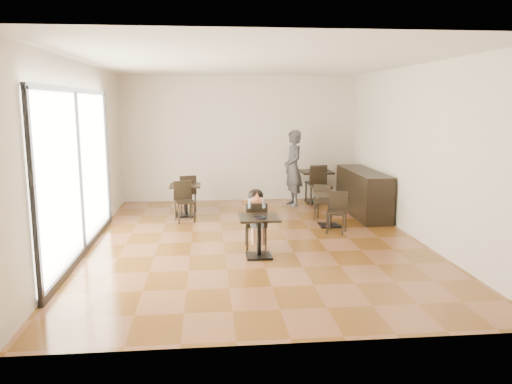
{
  "coord_description": "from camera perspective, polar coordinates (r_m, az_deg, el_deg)",
  "views": [
    {
      "loc": [
        -0.86,
        -8.84,
        2.5
      ],
      "look_at": [
        -0.03,
        -0.48,
        1.0
      ],
      "focal_mm": 35.0,
      "sensor_mm": 36.0,
      "label": 1
    }
  ],
  "objects": [
    {
      "name": "floor",
      "position": [
        9.23,
        -0.08,
        -5.6
      ],
      "size": [
        6.0,
        8.0,
        0.01
      ],
      "primitive_type": "cube",
      "color": "brown",
      "rests_on": "ground"
    },
    {
      "name": "plate",
      "position": [
        8.02,
        0.42,
        -2.93
      ],
      "size": [
        0.23,
        0.23,
        0.01
      ],
      "primitive_type": "cylinder",
      "color": "black",
      "rests_on": "child_table"
    },
    {
      "name": "cafe_table_left",
      "position": [
        11.27,
        -8.04,
        -0.95
      ],
      "size": [
        0.84,
        0.84,
        0.71
      ],
      "primitive_type": null,
      "rotation": [
        0.0,
        0.0,
        0.28
      ],
      "color": "black",
      "rests_on": "floor"
    },
    {
      "name": "child_table",
      "position": [
        8.2,
        0.35,
        -5.15
      ],
      "size": [
        0.65,
        0.65,
        0.68
      ],
      "primitive_type": null,
      "color": "black",
      "rests_on": "floor"
    },
    {
      "name": "cafe_table_back",
      "position": [
        12.76,
        6.88,
        0.59
      ],
      "size": [
        0.88,
        0.88,
        0.81
      ],
      "primitive_type": null,
      "rotation": [
        0.0,
        0.0,
        0.16
      ],
      "color": "black",
      "rests_on": "floor"
    },
    {
      "name": "chair_mid_a",
      "position": [
        10.85,
        7.72,
        -1.13
      ],
      "size": [
        0.48,
        0.48,
        0.8
      ],
      "primitive_type": null,
      "rotation": [
        0.0,
        0.0,
        2.71
      ],
      "color": "black",
      "rests_on": "floor"
    },
    {
      "name": "cafe_table_mid",
      "position": [
        10.34,
        8.41,
        -2.09
      ],
      "size": [
        0.83,
        0.83,
        0.67
      ],
      "primitive_type": null,
      "rotation": [
        0.0,
        0.0,
        -0.43
      ],
      "color": "black",
      "rests_on": "floor"
    },
    {
      "name": "wall_front",
      "position": [
        5.0,
        4.38,
        -0.28
      ],
      "size": [
        6.0,
        0.01,
        3.2
      ],
      "primitive_type": "cube",
      "color": "beige",
      "rests_on": "floor"
    },
    {
      "name": "adult_patron",
      "position": [
        12.26,
        4.26,
        2.73
      ],
      "size": [
        0.55,
        0.74,
        1.86
      ],
      "primitive_type": "imported",
      "rotation": [
        0.0,
        0.0,
        -1.41
      ],
      "color": "#3F3E44",
      "rests_on": "floor"
    },
    {
      "name": "pizza_slice",
      "position": [
        8.42,
        0.09,
        -0.86
      ],
      "size": [
        0.24,
        0.18,
        0.06
      ],
      "primitive_type": null,
      "color": "tan",
      "rests_on": "child"
    },
    {
      "name": "chair_left_b",
      "position": [
        10.72,
        -8.17,
        -1.13
      ],
      "size": [
        0.48,
        0.48,
        0.86
      ],
      "primitive_type": null,
      "rotation": [
        0.0,
        0.0,
        0.28
      ],
      "color": "black",
      "rests_on": "floor"
    },
    {
      "name": "ceiling",
      "position": [
        8.91,
        -0.08,
        14.62
      ],
      "size": [
        6.0,
        8.0,
        0.01
      ],
      "primitive_type": "cube",
      "color": "white",
      "rests_on": "floor"
    },
    {
      "name": "child",
      "position": [
        8.68,
        -0.03,
        -3.08
      ],
      "size": [
        0.37,
        0.52,
        1.04
      ],
      "primitive_type": null,
      "color": "gray",
      "rests_on": "child_chair"
    },
    {
      "name": "wall_back",
      "position": [
        12.9,
        -1.82,
        6.11
      ],
      "size": [
        6.0,
        0.01,
        3.2
      ],
      "primitive_type": "cube",
      "color": "beige",
      "rests_on": "floor"
    },
    {
      "name": "wall_right",
      "position": [
        9.69,
        17.92,
        4.3
      ],
      "size": [
        0.01,
        8.0,
        3.2
      ],
      "primitive_type": "cube",
      "color": "beige",
      "rests_on": "floor"
    },
    {
      "name": "chair_back_a",
      "position": [
        12.8,
        6.83,
        1.0
      ],
      "size": [
        0.5,
        0.5,
        0.97
      ],
      "primitive_type": null,
      "rotation": [
        0.0,
        0.0,
        3.3
      ],
      "color": "black",
      "rests_on": "floor"
    },
    {
      "name": "chair_mid_b",
      "position": [
        9.81,
        9.19,
        -2.37
      ],
      "size": [
        0.48,
        0.48,
        0.8
      ],
      "primitive_type": null,
      "rotation": [
        0.0,
        0.0,
        -0.43
      ],
      "color": "black",
      "rests_on": "floor"
    },
    {
      "name": "chair_left_a",
      "position": [
        11.8,
        -7.94,
        -0.09
      ],
      "size": [
        0.48,
        0.48,
        0.86
      ],
      "primitive_type": null,
      "rotation": [
        0.0,
        0.0,
        3.43
      ],
      "color": "black",
      "rests_on": "floor"
    },
    {
      "name": "service_counter",
      "position": [
        11.57,
        12.11,
        -0.06
      ],
      "size": [
        0.6,
        2.4,
        1.0
      ],
      "primitive_type": "cube",
      "color": "black",
      "rests_on": "floor"
    },
    {
      "name": "wall_left",
      "position": [
        9.14,
        -19.19,
        3.91
      ],
      "size": [
        0.01,
        8.0,
        3.2
      ],
      "primitive_type": "cube",
      "color": "beige",
      "rests_on": "floor"
    },
    {
      "name": "storefront_window",
      "position": [
        8.67,
        -19.68,
        2.24
      ],
      "size": [
        0.04,
        4.5,
        2.6
      ],
      "primitive_type": "cube",
      "color": "white",
      "rests_on": "floor"
    },
    {
      "name": "child_chair",
      "position": [
        8.71,
        -0.03,
        -3.76
      ],
      "size": [
        0.37,
        0.37,
        0.82
      ],
      "primitive_type": null,
      "rotation": [
        0.0,
        0.0,
        3.14
      ],
      "color": "black",
      "rests_on": "floor"
    },
    {
      "name": "chair_back_b",
      "position": [
        12.22,
        7.44,
        0.55
      ],
      "size": [
        0.5,
        0.5,
        0.97
      ],
      "primitive_type": null,
      "rotation": [
        0.0,
        0.0,
        0.16
      ],
      "color": "black",
      "rests_on": "floor"
    }
  ]
}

